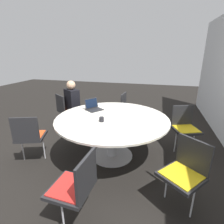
# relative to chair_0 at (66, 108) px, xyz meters

# --- Properties ---
(ground_plane) EXTENTS (16.00, 16.00, 0.00)m
(ground_plane) POSITION_rel_chair_0_xyz_m (0.92, 1.42, -0.52)
(ground_plane) COLOR black
(conference_table) EXTENTS (1.93, 1.93, 0.75)m
(conference_table) POSITION_rel_chair_0_xyz_m (0.92, 1.42, 0.11)
(conference_table) COLOR #B7B7BC
(conference_table) RESTS_ON ground_plane
(chair_0) EXTENTS (0.60, 0.60, 0.87)m
(chair_0) POSITION_rel_chair_0_xyz_m (0.00, 0.00, 0.00)
(chair_0) COLOR #262628
(chair_0) RESTS_ON ground_plane
(chair_1) EXTENTS (0.54, 0.56, 0.87)m
(chair_1) POSITION_rel_chair_0_xyz_m (1.45, 0.13, 0.00)
(chair_1) COLOR #262628
(chair_1) RESTS_ON ground_plane
(chair_2) EXTENTS (0.46, 0.45, 0.87)m
(chair_2) POSITION_rel_chair_0_xyz_m (2.31, 1.40, 0.00)
(chair_2) COLOR #262628
(chair_2) RESTS_ON ground_plane
(chair_3) EXTENTS (0.60, 0.61, 0.87)m
(chair_3) POSITION_rel_chair_0_xyz_m (1.75, 2.53, 0.00)
(chair_3) COLOR #262628
(chair_3) RESTS_ON ground_plane
(chair_4) EXTENTS (0.55, 0.56, 0.87)m
(chair_4) POSITION_rel_chair_0_xyz_m (0.35, 2.69, 0.00)
(chair_4) COLOR #262628
(chair_4) RESTS_ON ground_plane
(chair_5) EXTENTS (0.47, 0.46, 0.87)m
(chair_5) POSITION_rel_chair_0_xyz_m (-0.47, 1.47, 0.00)
(chair_5) COLOR #262628
(chair_5) RESTS_ON ground_plane
(person_0) EXTENTS (0.39, 0.42, 1.22)m
(person_0) POSITION_rel_chair_0_xyz_m (0.07, 0.24, 0.19)
(person_0) COLOR black
(person_0) RESTS_ON ground_plane
(laptop) EXTENTS (0.38, 0.37, 0.21)m
(laptop) POSITION_rel_chair_0_xyz_m (0.59, 0.95, 0.28)
(laptop) COLOR #232326
(laptop) RESTS_ON conference_table
(coffee_cup) EXTENTS (0.08, 0.08, 0.08)m
(coffee_cup) POSITION_rel_chair_0_xyz_m (1.14, 1.30, 0.27)
(coffee_cup) COLOR black
(coffee_cup) RESTS_ON conference_table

